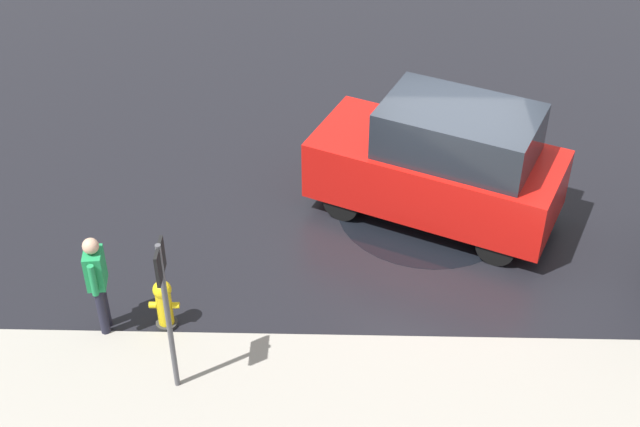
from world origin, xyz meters
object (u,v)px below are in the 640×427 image
moving_hatchback (442,163)px  sign_post (165,298)px  fire_hydrant (164,304)px  pedestrian (97,278)px

moving_hatchback → sign_post: bearing=45.7°
fire_hydrant → pedestrian: size_ratio=0.50×
moving_hatchback → pedestrian: 5.57m
moving_hatchback → fire_hydrant: moving_hatchback is taller
fire_hydrant → sign_post: (-0.32, 1.13, 1.18)m
pedestrian → sign_post: 1.67m
moving_hatchback → pedestrian: size_ratio=2.63×
pedestrian → sign_post: bearing=138.2°
pedestrian → sign_post: sign_post is taller
moving_hatchback → fire_hydrant: bearing=33.4°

